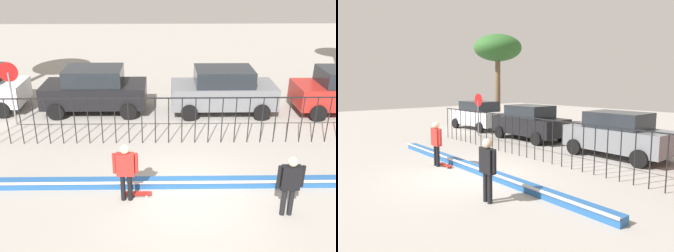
{
  "view_description": "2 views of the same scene",
  "coord_description": "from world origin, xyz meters",
  "views": [
    {
      "loc": [
        -0.67,
        -8.98,
        6.07
      ],
      "look_at": [
        -0.51,
        1.68,
        1.37
      ],
      "focal_mm": 41.04,
      "sensor_mm": 36.0,
      "label": 1
    },
    {
      "loc": [
        8.72,
        -5.53,
        3.02
      ],
      "look_at": [
        -0.46,
        2.18,
        1.43
      ],
      "focal_mm": 33.44,
      "sensor_mm": 36.0,
      "label": 2
    }
  ],
  "objects": [
    {
      "name": "ground_plane",
      "position": [
        0.0,
        0.0,
        0.0
      ],
      "size": [
        60.0,
        60.0,
        0.0
      ],
      "primitive_type": "plane",
      "color": "#9E9991"
    },
    {
      "name": "bowl_coping_ledge",
      "position": [
        0.0,
        0.47,
        0.12
      ],
      "size": [
        11.0,
        0.4,
        0.27
      ],
      "color": "#235699",
      "rests_on": "ground"
    },
    {
      "name": "perimeter_fence",
      "position": [
        -0.0,
        3.3,
        1.06
      ],
      "size": [
        14.04,
        0.04,
        1.71
      ],
      "color": "black",
      "rests_on": "ground"
    },
    {
      "name": "skateboarder",
      "position": [
        -1.66,
        -0.19,
        1.0
      ],
      "size": [
        0.68,
        0.25,
        1.67
      ],
      "rotation": [
        0.0,
        0.0,
        -0.56
      ],
      "color": "black",
      "rests_on": "ground"
    },
    {
      "name": "skateboard",
      "position": [
        -1.41,
        0.01,
        0.06
      ],
      "size": [
        0.8,
        0.2,
        0.07
      ],
      "rotation": [
        0.0,
        0.0,
        0.01
      ],
      "color": "#A51E19",
      "rests_on": "ground"
    },
    {
      "name": "camera_operator",
      "position": [
        2.47,
        -0.9,
        1.0
      ],
      "size": [
        0.68,
        0.25,
        1.67
      ],
      "rotation": [
        0.0,
        0.0,
        2.53
      ],
      "color": "black",
      "rests_on": "ground"
    },
    {
      "name": "parked_car_black",
      "position": [
        -3.53,
        6.45,
        0.97
      ],
      "size": [
        4.3,
        2.12,
        1.9
      ],
      "rotation": [
        0.0,
        0.0,
        -0.08
      ],
      "color": "black",
      "rests_on": "ground"
    },
    {
      "name": "parked_car_gray",
      "position": [
        1.86,
        6.28,
        0.97
      ],
      "size": [
        4.3,
        2.12,
        1.9
      ],
      "rotation": [
        0.0,
        0.0,
        -0.06
      ],
      "color": "slate",
      "rests_on": "ground"
    },
    {
      "name": "stop_sign",
      "position": [
        -6.48,
        5.09,
        1.62
      ],
      "size": [
        0.76,
        0.07,
        2.5
      ],
      "color": "slate",
      "rests_on": "ground"
    }
  ]
}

